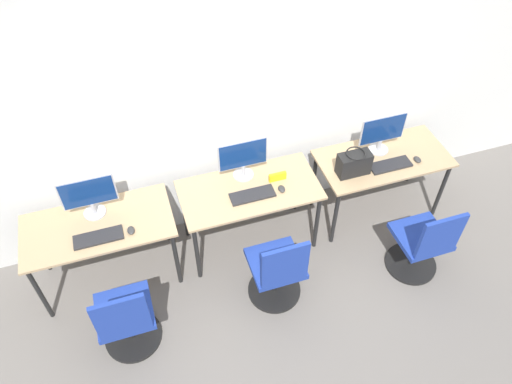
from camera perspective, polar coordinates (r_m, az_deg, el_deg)
The scene contains 19 objects.
ground_plane at distance 4.82m, azimuth 0.46°, elevation -8.24°, with size 20.00×20.00×0.00m, color slate.
wall_back at distance 4.31m, azimuth -2.61°, elevation 10.52°, with size 12.00×0.05×2.80m.
desk_left at distance 4.43m, azimuth -17.50°, elevation -4.28°, with size 1.25×0.62×0.73m.
monitor_left at distance 4.31m, azimuth -18.56°, elevation -0.38°, with size 0.45×0.19×0.40m.
keyboard_left at distance 4.26m, azimuth -17.57°, elevation -4.98°, with size 0.40×0.15×0.02m.
mouse_left at distance 4.23m, azimuth -14.11°, elevation -4.27°, with size 0.06×0.09×0.03m.
office_chair_left at distance 4.21m, azimuth -14.55°, elevation -14.08°, with size 0.48×0.48×0.90m.
desk_center at distance 4.50m, azimuth -0.74°, elevation -0.37°, with size 1.25×0.62×0.73m.
monitor_center at distance 4.41m, azimuth -1.51°, elevation 3.96°, with size 0.45×0.19×0.40m.
keyboard_center at distance 4.37m, azimuth -0.41°, elevation -0.35°, with size 0.40×0.15×0.02m.
mouse_center at distance 4.42m, azimuth 2.95°, elevation 0.37°, with size 0.06×0.09×0.03m.
office_chair_center at distance 4.32m, azimuth 2.46°, elevation -9.18°, with size 0.48×0.48×0.90m.
desk_right at distance 4.94m, azimuth 14.23°, elevation 3.16°, with size 1.25×0.62×0.73m.
monitor_right at distance 4.82m, azimuth 14.24°, elevation 6.63°, with size 0.45×0.19×0.40m.
keyboard_right at distance 4.81m, azimuth 15.10°, elevation 2.99°, with size 0.40×0.15×0.02m.
mouse_right at distance 4.93m, azimuth 17.97°, elevation 3.56°, with size 0.06×0.09×0.03m.
office_chair_right at distance 4.73m, azimuth 18.46°, elevation -5.80°, with size 0.48×0.48×0.90m.
handbag at distance 4.59m, azimuth 11.13°, elevation 3.22°, with size 0.30×0.18×0.25m.
placard_center at distance 4.49m, azimuth 2.47°, elevation 1.76°, with size 0.16×0.03×0.08m.
Camera 1 is at (-0.89, -2.62, 3.94)m, focal length 35.00 mm.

